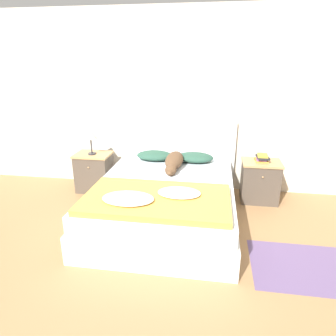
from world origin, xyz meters
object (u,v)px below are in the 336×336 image
Objects in this scene: dog at (174,161)px; table_lamp at (90,135)px; pillow_left at (155,155)px; nightstand_right at (260,181)px; pillow_right at (195,157)px; bed at (165,201)px; nightstand_left at (94,172)px; book_stack at (262,158)px.

table_lamp is (-1.23, 0.19, 0.26)m from dog.
pillow_left is at bearing 138.04° from dog.
nightstand_right is 1.10× the size of pillow_right.
nightstand_left is at bearing 148.33° from bed.
pillow_left reaches higher than nightstand_left.
nightstand_left is 0.56m from table_lamp.
book_stack is (-0.00, 0.02, 0.33)m from nightstand_right.
dog reaches higher than bed.
pillow_right is 1.42× the size of table_lamp.
book_stack is at bearing 32.47° from bed.
pillow_left is 1.48m from book_stack.
bed is 0.62m from dog.
book_stack is 0.64× the size of table_lamp.
bed is 1.40m from nightstand_left.
nightstand_left is at bearing 180.00° from nightstand_right.
table_lamp is (-1.19, 0.71, 0.60)m from bed.
dog is at bearing -10.21° from nightstand_left.
nightstand_right is at bearing -4.24° from pillow_right.
table_lamp is (-0.91, -0.10, 0.29)m from pillow_left.
pillow_right is 0.39m from dog.
book_stack is 2.40m from table_lamp.
nightstand_left is 1.51m from pillow_right.
dog is (-1.16, -0.22, 0.30)m from nightstand_right.
book_stack reaches higher than nightstand_right.
nightstand_left is at bearing -177.40° from pillow_right.
dog is 3.48× the size of book_stack.
pillow_left is at bearing 6.01° from table_lamp.
pillow_left reaches higher than nightstand_right.
pillow_right reaches higher than nightstand_left.
book_stack is (1.19, 0.76, 0.37)m from bed.
bed is at bearing -109.68° from pillow_right.
book_stack is at bearing 1.20° from table_lamp.
nightstand_right is (2.39, 0.00, 0.00)m from nightstand_left.
nightstand_left is at bearing 90.00° from table_lamp.
dog reaches higher than pillow_right.
pillow_left is at bearing 180.00° from pillow_right.
pillow_left is 1.00× the size of pillow_right.
table_lamp is (0.00, -0.03, 0.56)m from nightstand_left.
pillow_right is at bearing 177.13° from book_stack.
bed is 0.91m from pillow_right.
table_lamp reaches higher than dog.
dog reaches higher than pillow_left.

